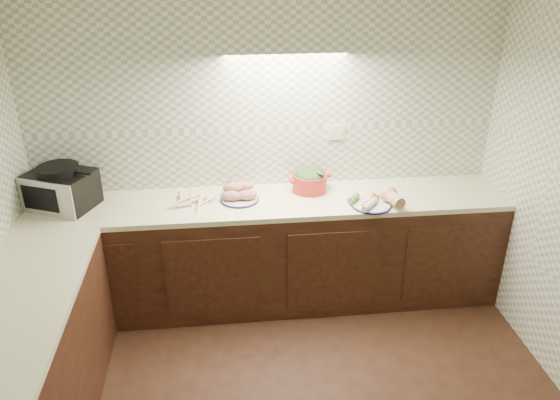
{
  "coord_description": "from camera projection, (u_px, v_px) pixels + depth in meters",
  "views": [
    {
      "loc": [
        -0.33,
        -2.19,
        2.71
      ],
      "look_at": [
        0.05,
        1.25,
        1.02
      ],
      "focal_mm": 35.0,
      "sensor_mm": 36.0,
      "label": 1
    }
  ],
  "objects": [
    {
      "name": "sweet_potato_plate",
      "position": [
        239.0,
        194.0,
        4.1
      ],
      "size": [
        0.29,
        0.29,
        0.13
      ],
      "rotation": [
        0.0,
        0.0,
        0.11
      ],
      "color": "#161347",
      "rests_on": "counter"
    },
    {
      "name": "onion_bowl",
      "position": [
        234.0,
        188.0,
        4.2
      ],
      "size": [
        0.16,
        0.16,
        0.12
      ],
      "color": "black",
      "rests_on": "counter"
    },
    {
      "name": "toaster_oven",
      "position": [
        61.0,
        188.0,
        3.96
      ],
      "size": [
        0.55,
        0.5,
        0.32
      ],
      "rotation": [
        0.0,
        0.0,
        -0.41
      ],
      "color": "black",
      "rests_on": "counter"
    },
    {
      "name": "parsnip_pile",
      "position": [
        191.0,
        199.0,
        4.06
      ],
      "size": [
        0.38,
        0.34,
        0.08
      ],
      "color": "beige",
      "rests_on": "counter"
    },
    {
      "name": "room",
      "position": [
        300.0,
        200.0,
        2.46
      ],
      "size": [
        3.6,
        3.6,
        2.6
      ],
      "color": "black",
      "rests_on": "ground"
    },
    {
      "name": "counter",
      "position": [
        177.0,
        323.0,
        3.52
      ],
      "size": [
        3.6,
        3.6,
        0.9
      ],
      "color": "black",
      "rests_on": "ground"
    },
    {
      "name": "dutch_oven",
      "position": [
        310.0,
        180.0,
        4.24
      ],
      "size": [
        0.34,
        0.33,
        0.19
      ],
      "rotation": [
        0.0,
        0.0,
        0.27
      ],
      "color": "#B31F1B",
      "rests_on": "counter"
    },
    {
      "name": "veg_plate",
      "position": [
        379.0,
        198.0,
        4.03
      ],
      "size": [
        0.39,
        0.32,
        0.14
      ],
      "rotation": [
        0.0,
        0.0,
        0.08
      ],
      "color": "#161347",
      "rests_on": "counter"
    }
  ]
}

